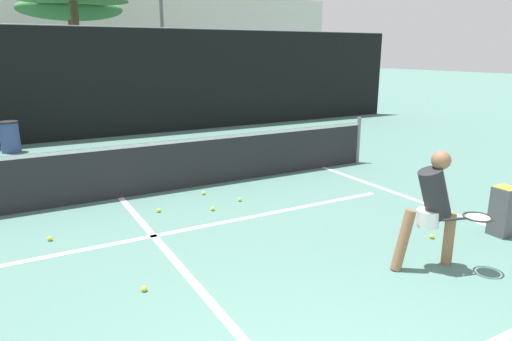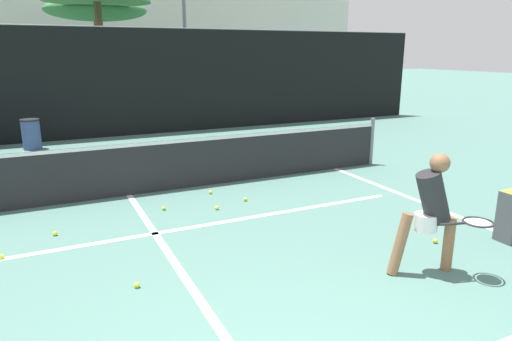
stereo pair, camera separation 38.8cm
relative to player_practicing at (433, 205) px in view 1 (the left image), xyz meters
The scene contains 18 objects.
court_service_line 3.74m from the player_practicing, 136.11° to the left, with size 8.25×0.10×0.01m, color white.
court_center_mark 3.18m from the player_practicing, 148.81° to the left, with size 0.10×5.88×0.01m, color white.
court_sideline_right 2.58m from the player_practicing, 40.48° to the left, with size 0.10×6.88×0.01m, color white.
net 5.25m from the player_practicing, 120.19° to the left, with size 11.09×0.09×1.07m.
fence_back 11.09m from the player_practicing, 103.81° to the left, with size 24.00×0.06×3.24m.
player_practicing is the anchor object (origin of this frame).
tennis_ball_scattered_0 1.20m from the player_practicing, 37.02° to the left, with size 0.07×0.07×0.07m, color #D1E033.
tennis_ball_scattered_1 4.22m from the player_practicing, 123.15° to the left, with size 0.07×0.07×0.07m, color #D1E033.
tennis_ball_scattered_2 3.51m from the player_practicing, 104.55° to the left, with size 0.07×0.07×0.07m, color #D1E033.
tennis_ball_scattered_3 3.45m from the player_practicing, 161.13° to the left, with size 0.07×0.07×0.07m, color #D1E033.
tennis_ball_scattered_4 4.24m from the player_practicing, 107.75° to the left, with size 0.07×0.07×0.07m, color #D1E033.
tennis_ball_scattered_8 3.53m from the player_practicing, 115.32° to the left, with size 0.07×0.07×0.07m, color #D1E033.
tennis_ball_scattered_10 5.06m from the player_practicing, 141.99° to the left, with size 0.07×0.07×0.07m, color #D1E033.
ball_hopper 1.77m from the player_practicing, ahead, with size 0.28×0.28×0.71m.
trash_bin 10.62m from the player_practicing, 113.37° to the left, with size 0.49×0.49×0.80m.
parked_car 13.76m from the player_practicing, 103.75° to the left, with size 1.68×4.51×1.36m.
tree_mid 18.44m from the player_practicing, 94.00° to the left, with size 4.27×4.27×4.68m.
building_far 24.10m from the player_practicing, 96.31° to the left, with size 36.00×2.40×5.76m, color beige.
Camera 1 is at (-1.66, -1.68, 2.54)m, focal length 32.00 mm.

